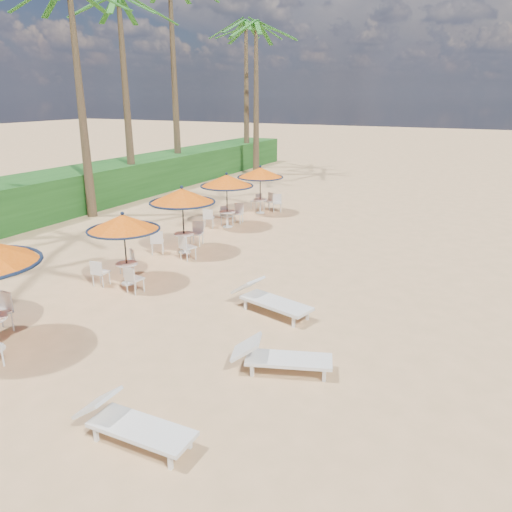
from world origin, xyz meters
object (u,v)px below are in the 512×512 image
(station_1, at_px, (123,232))
(lounger_mid, at_px, (278,357))
(station_3, at_px, (226,187))
(lounger_far, at_px, (269,299))
(station_2, at_px, (182,204))
(lounger_near, at_px, (131,422))
(station_4, at_px, (261,178))

(station_1, xyz_separation_m, lounger_mid, (5.86, -2.45, -1.23))
(station_1, relative_size, station_3, 0.95)
(lounger_mid, xyz_separation_m, lounger_far, (-1.36, 2.47, 0.03))
(station_2, distance_m, lounger_mid, 8.41)
(station_1, bearing_deg, station_2, 93.73)
(station_2, height_order, station_3, station_2)
(lounger_near, bearing_deg, station_3, 112.64)
(lounger_mid, bearing_deg, station_3, 105.75)
(lounger_far, bearing_deg, lounger_mid, -46.03)
(station_4, height_order, lounger_mid, station_4)
(lounger_near, distance_m, lounger_mid, 3.16)
(station_3, distance_m, lounger_far, 8.68)
(station_4, xyz_separation_m, lounger_far, (4.97, -9.87, -1.23))
(station_3, bearing_deg, lounger_mid, -55.42)
(station_3, bearing_deg, lounger_near, -66.94)
(station_2, bearing_deg, station_3, 96.10)
(station_1, xyz_separation_m, lounger_far, (4.50, 0.03, -1.19))
(station_3, bearing_deg, station_1, -85.00)
(station_1, height_order, lounger_mid, station_1)
(station_1, distance_m, lounger_far, 4.66)
(station_2, distance_m, lounger_near, 9.94)
(station_1, height_order, station_3, station_3)
(station_3, relative_size, lounger_near, 1.12)
(lounger_far, bearing_deg, station_2, 161.13)
(station_2, bearing_deg, station_4, 92.19)
(station_2, xyz_separation_m, lounger_mid, (6.07, -5.66, -1.37))
(station_1, distance_m, station_3, 6.95)
(station_4, height_order, lounger_far, station_4)
(station_1, height_order, lounger_near, station_1)
(lounger_far, bearing_deg, station_3, 141.75)
(station_2, relative_size, lounger_far, 1.02)
(station_4, bearing_deg, lounger_near, -71.54)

